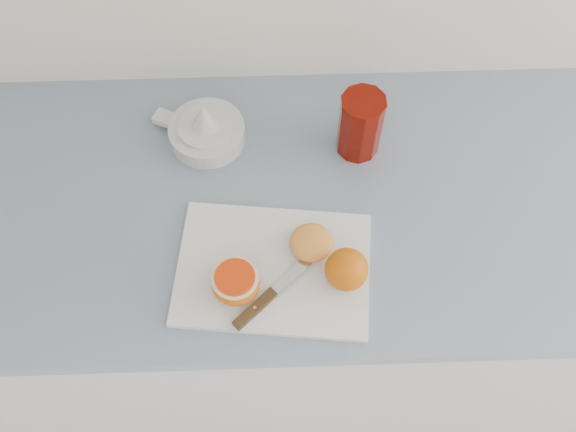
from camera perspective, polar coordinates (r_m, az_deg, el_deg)
The scene contains 8 objects.
counter at distance 1.61m, azimuth -0.02°, elevation -6.45°, with size 2.56×0.64×0.89m.
cutting_board at distance 1.13m, azimuth -1.31°, elevation -4.73°, with size 0.34×0.24×0.01m, color white.
whole_orange at distance 1.09m, azimuth 5.23°, elevation -4.75°, with size 0.07×0.07×0.07m.
half_orange at distance 1.09m, azimuth -4.67°, elevation -5.94°, with size 0.08×0.08×0.05m.
squeezed_shell at distance 1.13m, azimuth 2.09°, elevation -2.36°, with size 0.08×0.08×0.03m.
paring_knife at distance 1.10m, azimuth -2.25°, elevation -7.62°, with size 0.16×0.15×0.01m.
citrus_juicer at distance 1.28m, azimuth -7.32°, elevation 7.60°, with size 0.19×0.15×0.10m.
red_tumbler at distance 1.23m, azimuth 6.41°, elevation 7.91°, with size 0.09×0.09×0.14m.
Camera 1 is at (-0.21, 1.07, 1.93)m, focal length 40.00 mm.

